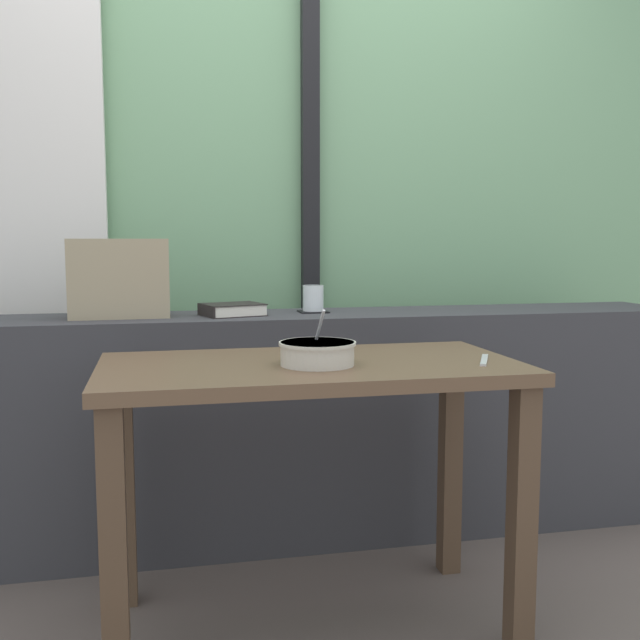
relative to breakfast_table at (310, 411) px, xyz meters
name	(u,v)px	position (x,y,z in m)	size (l,w,h in m)	color
ground	(337,608)	(0.09, 0.07, -0.60)	(8.00, 8.00, 0.00)	#564C47
outdoor_backdrop	(275,156)	(0.09, 1.17, 0.80)	(4.80, 0.08, 2.80)	#7AAD7F
curtain_left_panel	(29,188)	(-0.86, 1.07, 0.65)	(0.56, 0.06, 2.50)	white
window_divider_post	(310,180)	(0.23, 1.10, 0.70)	(0.07, 0.05, 2.60)	black
dark_console_ledge	(301,425)	(0.09, 0.62, -0.20)	(2.80, 0.38, 0.80)	#38383D
breakfast_table	(310,411)	(0.00, 0.00, 0.00)	(1.10, 0.57, 0.74)	brown
coaster_square	(313,312)	(0.15, 0.65, 0.20)	(0.10, 0.10, 0.01)	black
juice_glass	(313,299)	(0.15, 0.65, 0.25)	(0.07, 0.07, 0.09)	white
closed_book	(232,310)	(-0.15, 0.61, 0.22)	(0.23, 0.20, 0.04)	black
throw_pillow	(119,278)	(-0.52, 0.62, 0.33)	(0.32, 0.14, 0.26)	tan
soup_bowl	(317,353)	(0.01, -0.05, 0.16)	(0.20, 0.20, 0.15)	beige
fork_utensil	(484,360)	(0.46, -0.08, 0.14)	(0.02, 0.17, 0.01)	silver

